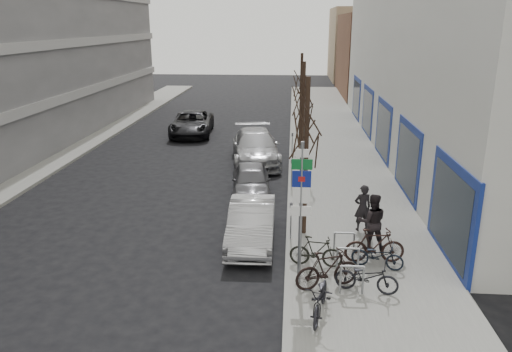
% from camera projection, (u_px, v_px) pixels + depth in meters
% --- Properties ---
extents(ground, '(120.00, 120.00, 0.00)m').
position_uv_depth(ground, '(214.00, 284.00, 14.23)').
color(ground, black).
rests_on(ground, ground).
extents(sidewalk_east, '(5.00, 70.00, 0.15)m').
position_uv_depth(sidewalk_east, '(342.00, 180.00, 23.42)').
color(sidewalk_east, slate).
rests_on(sidewalk_east, ground).
extents(sidewalk_west, '(3.00, 70.00, 0.15)m').
position_uv_depth(sidewalk_west, '(24.00, 173.00, 24.51)').
color(sidewalk_west, slate).
rests_on(sidewalk_west, ground).
extents(brick_building_far, '(12.00, 14.00, 8.00)m').
position_uv_depth(brick_building_far, '(402.00, 55.00, 50.27)').
color(brick_building_far, brown).
rests_on(brick_building_far, ground).
extents(tan_building_far, '(13.00, 12.00, 9.00)m').
position_uv_depth(tan_building_far, '(382.00, 44.00, 64.39)').
color(tan_building_far, '#937A5B').
rests_on(tan_building_far, ground).
extents(highway_sign_pole, '(0.55, 0.10, 4.20)m').
position_uv_depth(highway_sign_pole, '(301.00, 205.00, 13.32)').
color(highway_sign_pole, gray).
rests_on(highway_sign_pole, ground).
extents(bike_rack, '(0.66, 2.26, 0.83)m').
position_uv_depth(bike_rack, '(348.00, 258.00, 14.34)').
color(bike_rack, gray).
rests_on(bike_rack, sidewalk_east).
extents(tree_near, '(1.80, 1.80, 5.50)m').
position_uv_depth(tree_near, '(307.00, 120.00, 16.17)').
color(tree_near, black).
rests_on(tree_near, ground).
extents(tree_mid, '(1.80, 1.80, 5.50)m').
position_uv_depth(tree_mid, '(303.00, 93.00, 22.37)').
color(tree_mid, black).
rests_on(tree_mid, ground).
extents(tree_far, '(1.80, 1.80, 5.50)m').
position_uv_depth(tree_far, '(301.00, 78.00, 28.57)').
color(tree_far, black).
rests_on(tree_far, ground).
extents(meter_front, '(0.10, 0.08, 1.27)m').
position_uv_depth(meter_front, '(291.00, 217.00, 16.67)').
color(meter_front, gray).
rests_on(meter_front, sidewalk_east).
extents(meter_mid, '(0.10, 0.08, 1.27)m').
position_uv_depth(meter_mid, '(292.00, 170.00, 21.91)').
color(meter_mid, gray).
rests_on(meter_mid, sidewalk_east).
extents(meter_back, '(0.10, 0.08, 1.27)m').
position_uv_depth(meter_back, '(292.00, 142.00, 27.15)').
color(meter_back, gray).
rests_on(meter_back, sidewalk_east).
extents(bike_near_left, '(0.91, 1.92, 1.13)m').
position_uv_depth(bike_near_left, '(321.00, 295.00, 12.26)').
color(bike_near_left, black).
rests_on(bike_near_left, sidewalk_east).
extents(bike_near_right, '(1.94, 1.19, 1.13)m').
position_uv_depth(bike_near_right, '(327.00, 269.00, 13.56)').
color(bike_near_right, black).
rests_on(bike_near_right, sidewalk_east).
extents(bike_mid_curb, '(1.61, 0.87, 0.94)m').
position_uv_depth(bike_mid_curb, '(378.00, 253.00, 14.70)').
color(bike_mid_curb, black).
rests_on(bike_mid_curb, sidewalk_east).
extents(bike_mid_inner, '(1.65, 0.69, 0.97)m').
position_uv_depth(bike_mid_inner, '(316.00, 251.00, 14.80)').
color(bike_mid_inner, black).
rests_on(bike_mid_inner, sidewalk_east).
extents(bike_far_curb, '(1.77, 0.87, 1.04)m').
position_uv_depth(bike_far_curb, '(367.00, 274.00, 13.37)').
color(bike_far_curb, black).
rests_on(bike_far_curb, sidewalk_east).
extents(bike_far_inner, '(1.87, 0.68, 1.12)m').
position_uv_depth(bike_far_inner, '(375.00, 245.00, 15.02)').
color(bike_far_inner, black).
rests_on(bike_far_inner, sidewalk_east).
extents(parked_car_front, '(1.59, 4.31, 1.41)m').
position_uv_depth(parked_car_front, '(252.00, 223.00, 16.69)').
color(parked_car_front, '#AEAEB3').
rests_on(parked_car_front, ground).
extents(parked_car_mid, '(1.98, 4.12, 1.36)m').
position_uv_depth(parked_car_mid, '(251.00, 181.00, 21.28)').
color(parked_car_mid, '#525156').
rests_on(parked_car_mid, ground).
extents(parked_car_back, '(3.15, 6.11, 1.69)m').
position_uv_depth(parked_car_back, '(255.00, 147.00, 26.36)').
color(parked_car_back, '#97979C').
rests_on(parked_car_back, ground).
extents(lane_car, '(2.99, 5.74, 1.54)m').
position_uv_depth(lane_car, '(192.00, 123.00, 32.97)').
color(lane_car, black).
rests_on(lane_car, ground).
extents(pedestrian_near, '(0.68, 0.52, 1.66)m').
position_uv_depth(pedestrian_near, '(363.00, 208.00, 17.31)').
color(pedestrian_near, black).
rests_on(pedestrian_near, sidewalk_east).
extents(pedestrian_far, '(0.70, 0.47, 1.88)m').
position_uv_depth(pedestrian_far, '(372.00, 221.00, 15.83)').
color(pedestrian_far, black).
rests_on(pedestrian_far, sidewalk_east).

